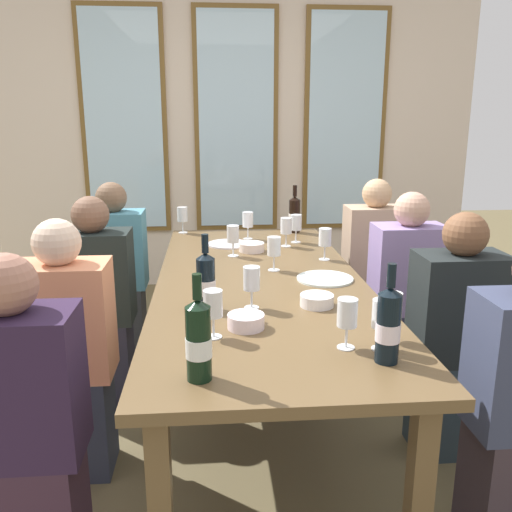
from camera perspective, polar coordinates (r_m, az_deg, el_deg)
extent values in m
plane|color=brown|center=(2.89, 0.43, -16.63)|extent=(12.00, 12.00, 0.00)
cube|color=beige|center=(4.84, -2.12, 13.95)|extent=(4.18, 0.06, 2.90)
cube|color=brown|center=(4.84, -13.74, 13.56)|extent=(0.72, 0.03, 1.88)
cube|color=silver|center=(4.82, -13.76, 13.56)|extent=(0.64, 0.01, 1.80)
cube|color=brown|center=(4.79, -2.10, 13.95)|extent=(0.72, 0.03, 1.88)
cube|color=silver|center=(4.77, -2.09, 13.95)|extent=(0.64, 0.01, 1.80)
cube|color=brown|center=(4.93, 9.34, 13.79)|extent=(0.72, 0.03, 1.88)
cube|color=silver|center=(4.91, 9.39, 13.78)|extent=(0.64, 0.01, 1.80)
cube|color=brown|center=(2.59, 0.46, -2.88)|extent=(0.98, 2.36, 0.04)
cube|color=brown|center=(1.90, 16.77, -23.33)|extent=(0.07, 0.07, 0.70)
cube|color=brown|center=(3.73, -7.11, -3.47)|extent=(0.07, 0.07, 0.70)
cube|color=brown|center=(3.78, 4.92, -3.18)|extent=(0.07, 0.07, 0.70)
cylinder|color=white|center=(2.60, 7.28, -2.38)|extent=(0.27, 0.27, 0.01)
cylinder|color=white|center=(3.28, -2.94, 1.27)|extent=(0.25, 0.25, 0.01)
cylinder|color=black|center=(2.17, -5.29, -2.99)|extent=(0.07, 0.07, 0.21)
cone|color=black|center=(2.13, -5.36, 0.02)|extent=(0.07, 0.07, 0.02)
cylinder|color=black|center=(2.12, -5.39, 1.32)|extent=(0.03, 0.03, 0.08)
cylinder|color=silver|center=(2.17, -5.28, -3.26)|extent=(0.08, 0.08, 0.06)
cylinder|color=black|center=(1.76, 13.74, -7.43)|extent=(0.07, 0.07, 0.22)
cone|color=black|center=(1.71, 13.99, -3.59)|extent=(0.07, 0.07, 0.02)
cylinder|color=black|center=(1.70, 14.09, -2.00)|extent=(0.03, 0.03, 0.08)
cylinder|color=silver|center=(1.76, 13.72, -7.77)|extent=(0.08, 0.08, 0.06)
cylinder|color=black|center=(1.60, -6.06, -9.17)|extent=(0.07, 0.07, 0.23)
cone|color=black|center=(1.56, -6.19, -4.96)|extent=(0.07, 0.07, 0.02)
cylinder|color=black|center=(1.54, -6.24, -3.23)|extent=(0.03, 0.03, 0.08)
cylinder|color=silver|center=(1.61, -6.05, -9.54)|extent=(0.08, 0.08, 0.06)
cylinder|color=black|center=(3.63, 4.07, 4.20)|extent=(0.07, 0.08, 0.22)
cone|color=black|center=(3.61, 4.11, 6.09)|extent=(0.07, 0.08, 0.02)
cylinder|color=black|center=(3.60, 4.12, 6.87)|extent=(0.03, 0.03, 0.08)
cylinder|color=white|center=(3.63, 4.07, 4.03)|extent=(0.08, 0.08, 0.06)
cylinder|color=white|center=(2.24, 6.43, -4.66)|extent=(0.14, 0.14, 0.05)
cylinder|color=white|center=(2.00, -1.07, -6.89)|extent=(0.14, 0.14, 0.05)
cylinder|color=white|center=(3.12, -0.40, 0.95)|extent=(0.15, 0.15, 0.05)
cylinder|color=white|center=(3.24, 3.17, 1.05)|extent=(0.06, 0.06, 0.00)
cylinder|color=white|center=(3.24, 3.18, 1.73)|extent=(0.01, 0.01, 0.07)
cylinder|color=white|center=(3.22, 3.20, 3.21)|extent=(0.07, 0.07, 0.09)
cylinder|color=#590C19|center=(3.22, 3.19, 2.70)|extent=(0.06, 0.06, 0.03)
cylinder|color=white|center=(1.93, -4.48, -8.49)|extent=(0.06, 0.06, 0.00)
cylinder|color=white|center=(1.92, -4.51, -7.40)|extent=(0.01, 0.01, 0.07)
cylinder|color=white|center=(1.89, -4.56, -5.01)|extent=(0.07, 0.07, 0.09)
cylinder|color=#590C19|center=(1.90, -4.54, -5.78)|extent=(0.06, 0.06, 0.04)
cylinder|color=white|center=(1.96, 13.92, -8.58)|extent=(0.06, 0.06, 0.00)
cylinder|color=white|center=(1.94, 13.99, -7.50)|extent=(0.01, 0.01, 0.07)
cylinder|color=white|center=(1.91, 14.14, -5.14)|extent=(0.07, 0.07, 0.09)
cylinder|color=white|center=(3.01, -2.42, 0.02)|extent=(0.06, 0.06, 0.00)
cylinder|color=white|center=(3.01, -2.42, 0.75)|extent=(0.01, 0.01, 0.07)
cylinder|color=white|center=(2.99, -2.44, 2.33)|extent=(0.07, 0.07, 0.09)
cylinder|color=white|center=(1.88, 12.95, -9.50)|extent=(0.06, 0.06, 0.00)
cylinder|color=white|center=(1.86, 13.02, -8.39)|extent=(0.01, 0.01, 0.07)
cylinder|color=white|center=(1.83, 13.17, -5.94)|extent=(0.07, 0.07, 0.09)
cylinder|color=white|center=(3.43, -0.83, 1.83)|extent=(0.06, 0.06, 0.00)
cylinder|color=white|center=(3.43, -0.83, 2.48)|extent=(0.01, 0.01, 0.07)
cylinder|color=white|center=(3.41, -0.84, 3.87)|extent=(0.07, 0.07, 0.09)
cylinder|color=white|center=(2.96, 7.21, -0.36)|extent=(0.06, 0.06, 0.00)
cylinder|color=white|center=(2.95, 7.23, 0.39)|extent=(0.01, 0.01, 0.07)
cylinder|color=white|center=(2.93, 7.29, 2.00)|extent=(0.07, 0.07, 0.09)
cylinder|color=#590C19|center=(2.94, 7.27, 1.41)|extent=(0.06, 0.06, 0.03)
cylinder|color=white|center=(1.87, 9.44, -9.48)|extent=(0.06, 0.06, 0.00)
cylinder|color=white|center=(1.85, 9.49, -8.36)|extent=(0.01, 0.01, 0.07)
cylinder|color=white|center=(1.82, 9.60, -5.90)|extent=(0.07, 0.07, 0.09)
cylinder|color=white|center=(3.65, -7.70, 2.47)|extent=(0.06, 0.06, 0.00)
cylinder|color=white|center=(3.64, -7.72, 3.08)|extent=(0.01, 0.01, 0.07)
cylinder|color=white|center=(3.63, -7.77, 4.39)|extent=(0.07, 0.07, 0.09)
cylinder|color=maroon|center=(3.64, -7.75, 3.85)|extent=(0.06, 0.06, 0.02)
cylinder|color=white|center=(2.74, 1.89, -1.49)|extent=(0.06, 0.06, 0.00)
cylinder|color=white|center=(2.72, 1.90, -0.69)|extent=(0.01, 0.01, 0.07)
cylinder|color=white|center=(2.70, 1.91, 1.05)|extent=(0.07, 0.07, 0.09)
cylinder|color=#590C19|center=(2.71, 1.91, 0.43)|extent=(0.06, 0.06, 0.03)
cylinder|color=white|center=(3.35, 4.21, 1.47)|extent=(0.06, 0.06, 0.00)
cylinder|color=white|center=(3.34, 4.22, 2.13)|extent=(0.01, 0.01, 0.07)
cylinder|color=white|center=(3.32, 4.25, 3.56)|extent=(0.07, 0.07, 0.09)
cylinder|color=white|center=(2.21, -0.46, -5.46)|extent=(0.06, 0.06, 0.00)
cylinder|color=white|center=(2.19, -0.46, -4.49)|extent=(0.01, 0.01, 0.07)
cylinder|color=white|center=(2.17, -0.47, -2.36)|extent=(0.07, 0.07, 0.09)
cube|color=#37383B|center=(3.62, -14.20, -6.49)|extent=(0.32, 0.24, 0.45)
cube|color=teal|center=(3.49, -14.67, 0.67)|extent=(0.38, 0.24, 0.48)
sphere|color=brown|center=(3.43, -15.02, 5.96)|extent=(0.19, 0.19, 0.19)
cube|color=#303443|center=(3.76, 11.97, -5.55)|extent=(0.32, 0.24, 0.45)
cube|color=tan|center=(3.63, 12.35, 1.36)|extent=(0.38, 0.24, 0.48)
sphere|color=tan|center=(3.58, 12.63, 6.44)|extent=(0.19, 0.19, 0.19)
cube|color=#2B3140|center=(2.55, -18.67, -16.23)|extent=(0.32, 0.24, 0.45)
cube|color=tan|center=(2.35, -19.58, -6.40)|extent=(0.38, 0.24, 0.48)
sphere|color=beige|center=(2.26, -20.28, 1.35)|extent=(0.19, 0.19, 0.19)
cube|color=#2A3840|center=(2.70, 19.64, -14.45)|extent=(0.32, 0.24, 0.45)
cube|color=black|center=(2.52, 20.54, -5.11)|extent=(0.38, 0.24, 0.48)
sphere|color=brown|center=(2.43, 21.21, 2.14)|extent=(0.19, 0.19, 0.19)
cube|color=#272736|center=(3.08, -15.98, -10.44)|extent=(0.32, 0.24, 0.45)
cube|color=black|center=(2.92, -16.60, -2.12)|extent=(0.38, 0.24, 0.48)
sphere|color=brown|center=(2.85, -17.07, 4.17)|extent=(0.19, 0.19, 0.19)
cube|color=#2E2C41|center=(3.22, 15.12, -9.28)|extent=(0.32, 0.24, 0.45)
cube|color=#8C75B0|center=(3.06, 15.69, -1.28)|extent=(0.38, 0.24, 0.48)
sphere|color=tan|center=(3.00, 16.11, 4.72)|extent=(0.19, 0.19, 0.19)
cube|color=#2B1C36|center=(1.87, -23.85, -12.36)|extent=(0.38, 0.24, 0.48)
sphere|color=#A26D58|center=(1.75, -24.93, -2.77)|extent=(0.19, 0.19, 0.19)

